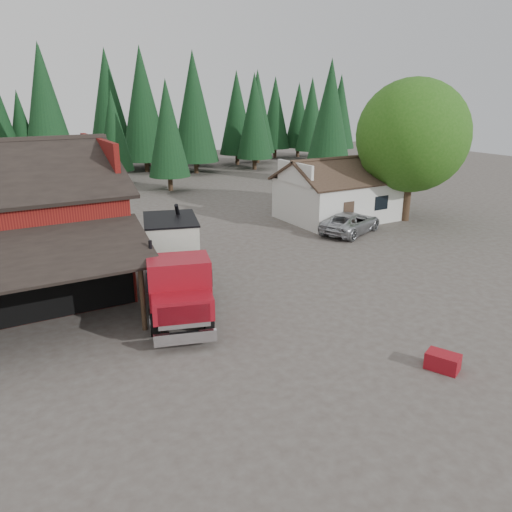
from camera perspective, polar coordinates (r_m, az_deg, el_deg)
ground at (r=21.37m, az=3.76°, el=-7.22°), size 120.00×120.00×0.00m
farmhouse at (r=38.25m, az=9.39°, el=6.70°), size 8.60×6.42×4.65m
deciduous_tree at (r=38.18m, az=17.47°, el=12.55°), size 8.00×8.00×10.20m
conifer_backdrop at (r=59.71m, az=-19.29°, el=8.42°), size 76.00×16.00×16.00m
near_pine_b at (r=49.08m, az=-10.08°, el=14.16°), size 3.96×3.96×10.40m
near_pine_c at (r=53.33m, az=8.44°, el=15.63°), size 4.84×4.84×12.40m
near_pine_d at (r=50.49m, az=-22.91°, el=14.88°), size 5.28×5.28×13.40m
feed_truck at (r=22.51m, az=-9.30°, el=-0.73°), size 5.01×9.53×4.16m
silver_car at (r=34.52m, az=10.80°, el=3.77°), size 5.76×4.22×1.46m
equip_box at (r=18.80m, az=20.56°, el=-11.22°), size 1.09×1.29×0.60m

